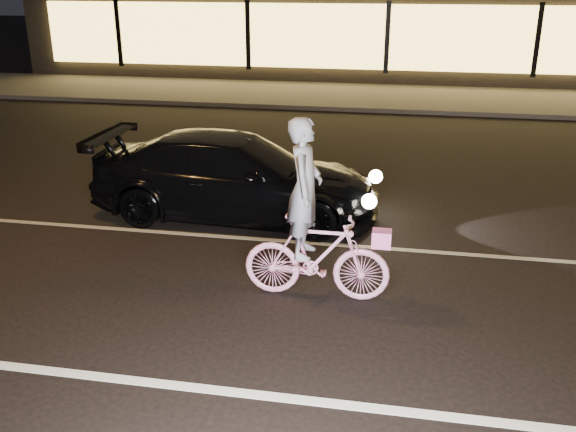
# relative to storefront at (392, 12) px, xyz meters

# --- Properties ---
(ground) EXTENTS (90.00, 90.00, 0.00)m
(ground) POSITION_rel_storefront_xyz_m (0.00, -18.97, -2.15)
(ground) COLOR black
(ground) RESTS_ON ground
(lane_stripe_near) EXTENTS (60.00, 0.12, 0.01)m
(lane_stripe_near) POSITION_rel_storefront_xyz_m (0.00, -20.47, -2.14)
(lane_stripe_near) COLOR silver
(lane_stripe_near) RESTS_ON ground
(lane_stripe_far) EXTENTS (60.00, 0.10, 0.01)m
(lane_stripe_far) POSITION_rel_storefront_xyz_m (0.00, -16.97, -2.14)
(lane_stripe_far) COLOR gray
(lane_stripe_far) RESTS_ON ground
(sidewalk) EXTENTS (30.00, 4.00, 0.12)m
(sidewalk) POSITION_rel_storefront_xyz_m (0.00, -5.97, -2.09)
(sidewalk) COLOR #383533
(sidewalk) RESTS_ON ground
(storefront) EXTENTS (25.40, 8.42, 4.20)m
(storefront) POSITION_rel_storefront_xyz_m (0.00, 0.00, 0.00)
(storefront) COLOR black
(storefront) RESTS_ON ground
(cyclist) EXTENTS (1.69, 0.58, 2.13)m
(cyclist) POSITION_rel_storefront_xyz_m (-0.23, -18.51, -1.39)
(cyclist) COLOR #FF48A8
(cyclist) RESTS_ON ground
(sedan) EXTENTS (4.43, 1.88, 1.28)m
(sedan) POSITION_rel_storefront_xyz_m (-1.79, -16.08, -1.51)
(sedan) COLOR black
(sedan) RESTS_ON ground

